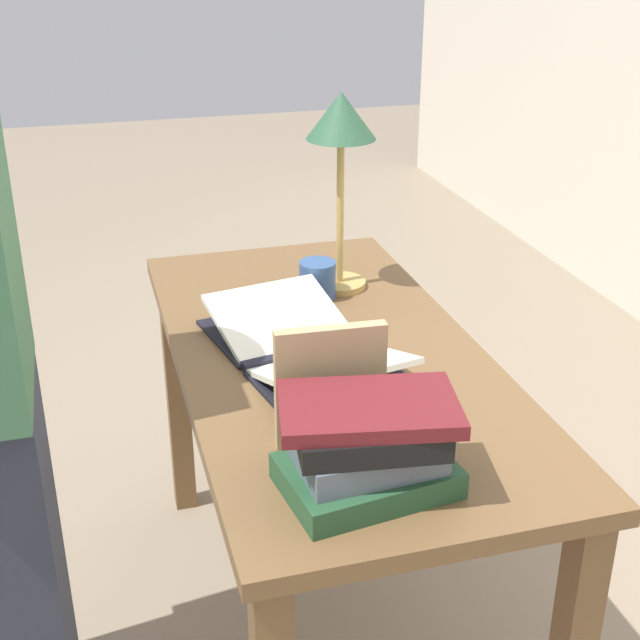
# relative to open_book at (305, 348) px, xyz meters

# --- Properties ---
(ground_plane) EXTENTS (12.00, 12.00, 0.00)m
(ground_plane) POSITION_rel_open_book_xyz_m (-0.02, 0.06, -0.79)
(ground_plane) COLOR gray
(reading_desk) EXTENTS (1.31, 0.64, 0.77)m
(reading_desk) POSITION_rel_open_book_xyz_m (-0.02, 0.06, -0.14)
(reading_desk) COLOR brown
(reading_desk) RESTS_ON ground_plane
(open_book) EXTENTS (0.57, 0.39, 0.08)m
(open_book) POSITION_rel_open_book_xyz_m (0.00, 0.00, 0.00)
(open_book) COLOR black
(open_book) RESTS_ON reading_desk
(book_stack_tall) EXTENTS (0.22, 0.31, 0.16)m
(book_stack_tall) POSITION_rel_open_book_xyz_m (0.47, -0.02, 0.06)
(book_stack_tall) COLOR #234C2D
(book_stack_tall) RESTS_ON reading_desk
(book_standing_upright) EXTENTS (0.03, 0.19, 0.22)m
(book_standing_upright) POSITION_rel_open_book_xyz_m (0.32, -0.04, 0.09)
(book_standing_upright) COLOR tan
(book_standing_upright) RESTS_ON reading_desk
(reading_lamp) EXTENTS (0.16, 0.16, 0.48)m
(reading_lamp) POSITION_rel_open_book_xyz_m (-0.35, 0.18, 0.36)
(reading_lamp) COLOR tan
(reading_lamp) RESTS_ON reading_desk
(coffee_mug) EXTENTS (0.12, 0.09, 0.09)m
(coffee_mug) POSITION_rel_open_book_xyz_m (-0.30, 0.11, 0.02)
(coffee_mug) COLOR #335184
(coffee_mug) RESTS_ON reading_desk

